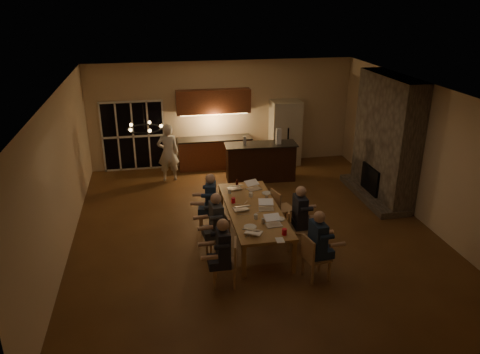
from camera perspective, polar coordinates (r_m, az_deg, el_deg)
name	(u,v)px	position (r m, az deg, el deg)	size (l,w,h in m)	color
floor	(253,229)	(10.79, 1.62, -6.41)	(9.00, 9.00, 0.00)	brown
back_wall	(222,114)	(14.39, -2.17, 7.71)	(8.00, 0.04, 3.20)	beige
left_wall	(60,177)	(10.11, -21.14, 0.01)	(0.04, 9.00, 3.20)	beige
right_wall	(423,153)	(11.64, 21.46, 2.76)	(0.04, 9.00, 3.20)	beige
ceiling	(255,90)	(9.69, 1.83, 10.61)	(8.00, 9.00, 0.04)	white
french_doors	(133,136)	(14.35, -12.87, 4.86)	(1.86, 0.08, 2.10)	black
fireplace	(386,139)	(12.47, 17.39, 4.49)	(0.58, 2.50, 3.20)	#675E51
kitchenette	(214,130)	(14.14, -3.16, 5.77)	(2.24, 0.68, 2.40)	brown
refrigerator	(285,133)	(14.59, 5.51, 5.39)	(0.90, 0.68, 2.00)	beige
dining_table	(253,224)	(10.22, 1.63, -5.74)	(1.10, 2.96, 0.75)	#A97043
bar_island	(261,162)	(13.36, 2.52, 1.83)	(2.03, 0.68, 1.08)	black
chair_left_near	(224,263)	(8.72, -1.91, -10.46)	(0.44, 0.44, 0.89)	tan
chair_left_mid	(217,236)	(9.60, -2.80, -7.22)	(0.44, 0.44, 0.89)	tan
chair_left_far	(209,213)	(10.57, -3.84, -4.38)	(0.44, 0.44, 0.89)	tan
chair_right_near	(317,257)	(9.01, 9.31, -9.61)	(0.44, 0.44, 0.89)	tan
chair_right_mid	(298,229)	(9.94, 7.06, -6.30)	(0.44, 0.44, 0.89)	tan
chair_right_far	(283,208)	(10.82, 5.26, -3.76)	(0.44, 0.44, 0.89)	tan
person_left_near	(223,253)	(8.54, -2.05, -9.30)	(0.60, 0.60, 1.38)	#20212A
person_right_near	(317,245)	(8.92, 9.42, -8.16)	(0.60, 0.60, 1.38)	#203550
person_left_mid	(216,225)	(9.52, -2.89, -5.83)	(0.60, 0.60, 1.38)	#373C41
person_right_mid	(300,217)	(9.91, 7.29, -4.82)	(0.60, 0.60, 1.38)	#20212A
person_left_far	(211,203)	(10.47, -3.56, -3.15)	(0.60, 0.60, 1.38)	#203550
standing_person	(168,153)	(13.38, -8.75, 2.95)	(0.61, 0.40, 1.67)	silver
chandelier	(145,129)	(8.75, -11.56, 5.78)	(0.63, 0.63, 0.03)	black
laptop_a	(254,228)	(9.03, 1.67, -6.18)	(0.32, 0.28, 0.23)	silver
laptop_b	(274,220)	(9.33, 4.15, -5.27)	(0.32, 0.28, 0.23)	silver
laptop_c	(241,205)	(9.96, 0.10, -3.38)	(0.32, 0.28, 0.23)	silver
laptop_d	(266,204)	(9.98, 3.22, -3.36)	(0.32, 0.28, 0.23)	silver
laptop_e	(235,184)	(10.97, -0.67, -0.90)	(0.32, 0.28, 0.23)	silver
laptop_f	(254,185)	(10.96, 1.72, -0.95)	(0.32, 0.28, 0.23)	silver
mug_front	(256,217)	(9.59, 1.93, -4.86)	(0.08, 0.08, 0.10)	silver
mug_mid	(251,195)	(10.58, 1.33, -2.18)	(0.09, 0.09, 0.10)	silver
mug_back	(230,191)	(10.75, -1.29, -1.77)	(0.08, 0.08, 0.10)	silver
redcup_near	(284,232)	(9.03, 5.43, -6.68)	(0.10, 0.10, 0.12)	red
redcup_mid	(233,200)	(10.27, -0.83, -2.87)	(0.09, 0.09, 0.12)	red
can_silver	(263,221)	(9.40, 2.82, -5.38)	(0.07, 0.07, 0.12)	#B2B2B7
can_cola	(237,182)	(11.23, -0.37, -0.65)	(0.06, 0.06, 0.12)	#3F0F0C
can_right	(267,199)	(10.37, 3.27, -2.67)	(0.06, 0.06, 0.12)	#B2B2B7
plate_near	(279,219)	(9.61, 4.80, -5.12)	(0.22, 0.22, 0.02)	silver
plate_left	(250,227)	(9.27, 1.24, -6.11)	(0.26, 0.26, 0.02)	silver
plate_far	(267,193)	(10.79, 3.28, -1.96)	(0.22, 0.22, 0.02)	silver
notepad	(280,240)	(8.85, 4.90, -7.69)	(0.15, 0.21, 0.01)	white
bar_bottle	(245,141)	(13.09, 0.58, 4.47)	(0.09, 0.09, 0.24)	#99999E
bar_blender	(279,136)	(13.18, 4.72, 4.97)	(0.14, 0.14, 0.44)	silver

